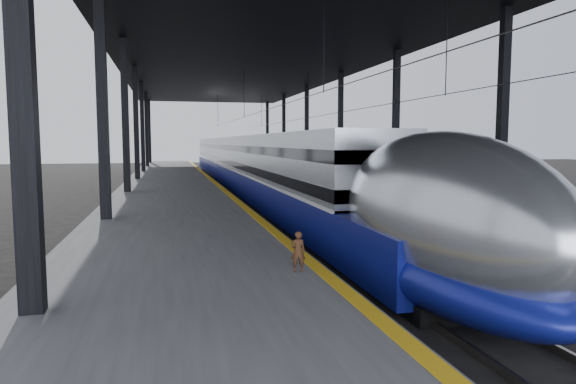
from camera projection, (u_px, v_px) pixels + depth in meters
name	position (u px, v px, depth m)	size (l,w,h in m)	color
ground	(307.00, 273.00, 14.24)	(160.00, 160.00, 0.00)	black
platform	(171.00, 191.00, 32.76)	(6.00, 80.00, 1.00)	#4C4C4F
yellow_strip	(215.00, 182.00, 33.35)	(0.30, 80.00, 0.01)	gold
rails	(293.00, 195.00, 34.63)	(6.52, 80.00, 0.16)	slate
canopy	(254.00, 57.00, 33.16)	(18.00, 75.00, 9.47)	black
tgv_train	(246.00, 166.00, 37.84)	(2.79, 65.20, 4.00)	#B0B3B8
second_train	(275.00, 159.00, 52.17)	(2.66, 56.05, 3.67)	navy
child	(298.00, 251.00, 10.39)	(0.30, 0.20, 0.83)	#4A2A18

